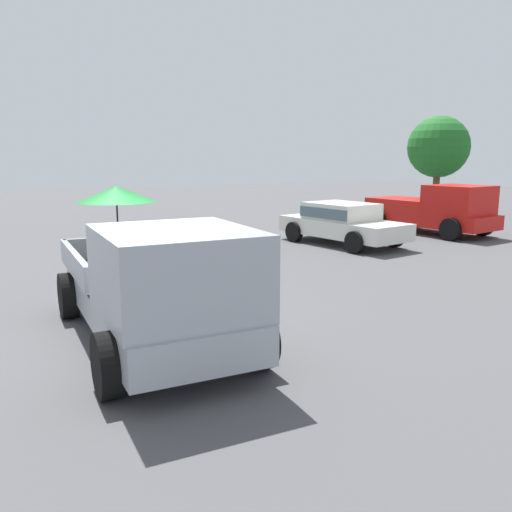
% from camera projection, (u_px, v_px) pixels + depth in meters
% --- Properties ---
extents(ground_plane, '(80.00, 80.00, 0.00)m').
position_uv_depth(ground_plane, '(151.00, 339.00, 8.23)').
color(ground_plane, '#4C4C4F').
extents(pickup_truck_main, '(5.06, 2.25, 2.29)m').
position_uv_depth(pickup_truck_main, '(155.00, 283.00, 7.70)').
color(pickup_truck_main, black).
rests_on(pickup_truck_main, ground).
extents(pickup_truck_far, '(5.03, 2.78, 1.80)m').
position_uv_depth(pickup_truck_far, '(434.00, 210.00, 19.28)').
color(pickup_truck_far, black).
rests_on(pickup_truck_far, ground).
extents(parked_sedan_near, '(4.55, 2.56, 1.33)m').
position_uv_depth(parked_sedan_near, '(342.00, 221.00, 16.92)').
color(parked_sedan_near, black).
rests_on(parked_sedan_near, ground).
extents(tree_by_lot, '(2.95, 2.95, 4.70)m').
position_uv_depth(tree_by_lot, '(438.00, 147.00, 25.55)').
color(tree_by_lot, brown).
rests_on(tree_by_lot, ground).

